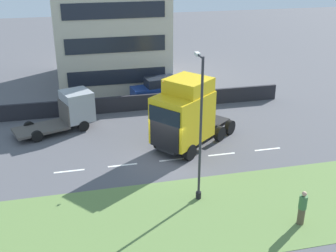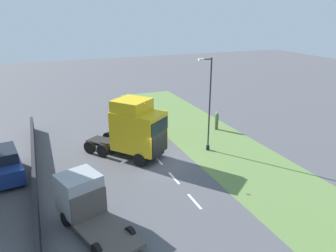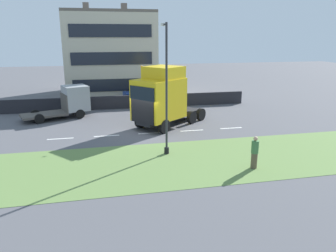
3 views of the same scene
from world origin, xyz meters
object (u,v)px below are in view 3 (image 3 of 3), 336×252
Objects in this scene: lamp_post at (166,95)px; pedestrian at (255,153)px; parked_car at (147,94)px; lorry_cab at (161,98)px; flatbed_truck at (71,101)px.

lamp_post is 4.26× the size of pedestrian.
parked_car is 15.49m from lamp_post.
lorry_cab reaches higher than pedestrian.
lorry_cab reaches higher than parked_car.
lamp_post is 5.98m from pedestrian.
parked_car is 0.65× the size of lamp_post.
lorry_cab is 9.45m from parked_car.
lorry_cab is 1.34× the size of parked_car.
pedestrian is (-9.18, -3.29, -1.49)m from lorry_cab.
lorry_cab is at bearing -8.37° from lamp_post.
parked_car is 18.76m from pedestrian.
lamp_post reaches higher than parked_car.
lorry_cab is 9.87m from pedestrian.
lorry_cab reaches higher than flatbed_truck.
flatbed_truck is at bearing 15.43° from lorry_cab.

